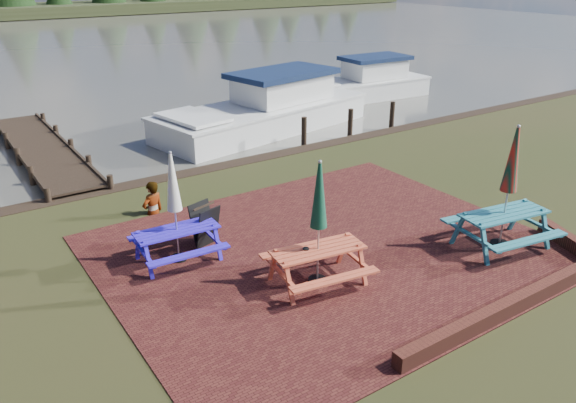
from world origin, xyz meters
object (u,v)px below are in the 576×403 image
(jetty, at_px, (43,150))
(person, at_px, (150,182))
(picnic_table_teal, at_px, (505,207))
(boat_near, at_px, (267,112))
(picnic_table_red, at_px, (318,243))
(boat_far, at_px, (363,85))
(picnic_table_blue, at_px, (176,224))
(chalkboard, at_px, (205,225))

(jetty, xyz_separation_m, person, (1.15, -6.41, 0.69))
(picnic_table_teal, height_order, person, picnic_table_teal)
(jetty, xyz_separation_m, boat_near, (7.77, -1.02, 0.37))
(picnic_table_red, height_order, boat_near, picnic_table_red)
(picnic_table_teal, distance_m, boat_far, 15.24)
(picnic_table_blue, xyz_separation_m, boat_far, (13.54, 9.92, -0.40))
(picnic_table_teal, xyz_separation_m, jetty, (-6.64, 12.19, -0.82))
(boat_near, bearing_deg, boat_far, -83.32)
(picnic_table_red, xyz_separation_m, boat_far, (11.73, 12.21, -0.44))
(picnic_table_teal, relative_size, boat_far, 0.40)
(picnic_table_blue, relative_size, jetty, 0.25)
(boat_near, height_order, boat_far, boat_near)
(picnic_table_red, height_order, boat_far, picnic_table_red)
(boat_near, distance_m, boat_far, 6.80)
(picnic_table_red, distance_m, picnic_table_blue, 2.92)
(chalkboard, distance_m, person, 2.24)
(picnic_table_teal, bearing_deg, chalkboard, 154.24)
(person, bearing_deg, jetty, -96.98)
(picnic_table_teal, relative_size, person, 1.65)
(person, bearing_deg, chalkboard, 81.67)
(picnic_table_blue, distance_m, jetty, 8.97)
(picnic_table_teal, xyz_separation_m, person, (-5.49, 5.78, -0.13))
(boat_far, height_order, person, boat_far)
(boat_near, bearing_deg, jetty, 71.82)
(picnic_table_blue, xyz_separation_m, boat_near, (7.05, 7.89, -0.32))
(picnic_table_blue, height_order, chalkboard, picnic_table_blue)
(jetty, bearing_deg, chalkboard, -80.16)
(picnic_table_blue, height_order, jetty, picnic_table_blue)
(person, bearing_deg, boat_near, -158.03)
(chalkboard, relative_size, boat_near, 0.10)
(boat_near, distance_m, person, 8.54)
(picnic_table_teal, bearing_deg, boat_far, 69.17)
(boat_far, bearing_deg, picnic_table_teal, 152.86)
(picnic_table_blue, distance_m, boat_far, 16.79)
(picnic_table_teal, distance_m, jetty, 13.90)
(boat_far, bearing_deg, jetty, 96.89)
(picnic_table_red, xyz_separation_m, jetty, (-2.53, 11.21, -0.74))
(boat_near, bearing_deg, picnic_table_teal, 163.57)
(chalkboard, bearing_deg, picnic_table_red, -84.64)
(picnic_table_red, xyz_separation_m, picnic_table_blue, (-1.81, 2.29, -0.04))
(picnic_table_teal, bearing_deg, picnic_table_red, 175.72)
(chalkboard, bearing_deg, boat_far, 20.62)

